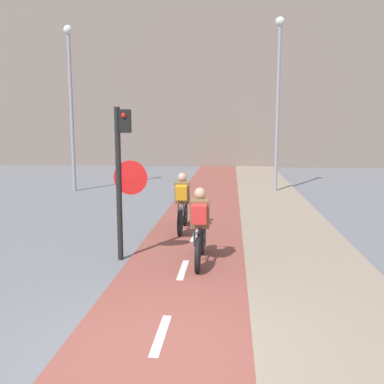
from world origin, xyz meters
The scene contains 9 objects.
ground_plane centered at (0.00, 0.00, 0.00)m, with size 120.00×120.00×0.00m, color slate.
bike_lane centered at (0.00, 0.00, 0.01)m, with size 2.29×60.00×0.02m.
sidewalk_strip centered at (2.35, 0.00, 0.03)m, with size 2.40×60.00×0.05m.
building_row_background centered at (0.00, 26.20, 5.85)m, with size 60.00×5.20×11.69m.
traffic_light_pole centered at (-1.24, 3.57, 1.87)m, with size 0.67×0.25×3.01m.
street_lamp_far centered at (-5.60, 12.48, 4.04)m, with size 0.36×0.36×6.57m.
street_lamp_sidewalk centered at (2.66, 12.96, 4.17)m, with size 0.36×0.36×6.82m.
cyclist_near centered at (0.28, 3.45, 0.71)m, with size 0.46×1.81×1.49m.
cyclist_far centered at (-0.36, 6.03, 0.71)m, with size 0.46×1.77×1.49m.
Camera 1 is at (0.86, -4.53, 2.64)m, focal length 40.00 mm.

